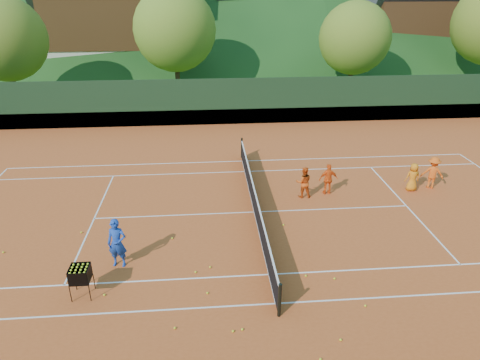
{
  "coord_description": "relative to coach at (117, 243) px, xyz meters",
  "views": [
    {
      "loc": [
        -1.86,
        -15.14,
        8.53
      ],
      "look_at": [
        -0.6,
        0.0,
        1.48
      ],
      "focal_mm": 32.0,
      "sensor_mm": 36.0,
      "label": 1
    }
  ],
  "objects": [
    {
      "name": "court_lines",
      "position": [
        4.85,
        3.19,
        -0.85
      ],
      "size": [
        23.83,
        11.03,
        0.0
      ],
      "color": "white",
      "rests_on": "clay_court"
    },
    {
      "name": "tennis_ball_24",
      "position": [
        5.84,
        2.03,
        -0.82
      ],
      "size": [
        0.07,
        0.07,
        0.07
      ],
      "primitive_type": "sphere",
      "color": "yellow",
      "rests_on": "clay_court"
    },
    {
      "name": "tree_b",
      "position": [
        0.85,
        23.19,
        4.32
      ],
      "size": [
        6.4,
        6.4,
        8.4
      ],
      "color": "#3F2A19",
      "rests_on": "ground"
    },
    {
      "name": "tennis_ball_0",
      "position": [
        -4.14,
        1.02,
        -0.82
      ],
      "size": [
        0.07,
        0.07,
        0.07
      ],
      "primitive_type": "sphere",
      "color": "yellow",
      "rests_on": "clay_court"
    },
    {
      "name": "clay_court",
      "position": [
        4.85,
        3.19,
        -0.86
      ],
      "size": [
        40.0,
        24.0,
        0.02
      ],
      "primitive_type": "cube",
      "color": "#B34A1D",
      "rests_on": "ground"
    },
    {
      "name": "tennis_ball_13",
      "position": [
        2.5,
        -0.65,
        -0.82
      ],
      "size": [
        0.07,
        0.07,
        0.07
      ],
      "primitive_type": "sphere",
      "color": "yellow",
      "rests_on": "clay_court"
    },
    {
      "name": "chalet_mid",
      "position": [
        10.85,
        37.19,
        4.12
      ],
      "size": [
        12.65,
        8.82,
        11.45
      ],
      "color": "beige",
      "rests_on": "ground"
    },
    {
      "name": "chalet_right",
      "position": [
        24.85,
        33.19,
        4.39
      ],
      "size": [
        11.5,
        8.82,
        11.91
      ],
      "color": "beige",
      "rests_on": "ground"
    },
    {
      "name": "tennis_ball_4",
      "position": [
        3.52,
        -3.31,
        -0.82
      ],
      "size": [
        0.07,
        0.07,
        0.07
      ],
      "primitive_type": "sphere",
      "color": "yellow",
      "rests_on": "clay_court"
    },
    {
      "name": "tennis_ball_12",
      "position": [
        6.0,
        -1.13,
        -0.82
      ],
      "size": [
        0.07,
        0.07,
        0.07
      ],
      "primitive_type": "sphere",
      "color": "yellow",
      "rests_on": "clay_court"
    },
    {
      "name": "chalet_left",
      "position": [
        -5.15,
        33.19,
        4.78
      ],
      "size": [
        13.8,
        9.93,
        12.92
      ],
      "color": "beige",
      "rests_on": "ground"
    },
    {
      "name": "tennis_ball_26",
      "position": [
        6.87,
        -1.35,
        -0.82
      ],
      "size": [
        0.07,
        0.07,
        0.07
      ],
      "primitive_type": "sphere",
      "color": "yellow",
      "rests_on": "clay_court"
    },
    {
      "name": "student_d",
      "position": [
        13.08,
        4.81,
        -0.11
      ],
      "size": [
        1.1,
        0.87,
        1.49
      ],
      "primitive_type": "imported",
      "rotation": [
        0.0,
        0.0,
        2.76
      ],
      "color": "#F45C15",
      "rests_on": "clay_court"
    },
    {
      "name": "tennis_ball_11",
      "position": [
        1.97,
        -3.06,
        -0.82
      ],
      "size": [
        0.07,
        0.07,
        0.07
      ],
      "primitive_type": "sphere",
      "color": "yellow",
      "rests_on": "clay_court"
    },
    {
      "name": "student_c",
      "position": [
        12.08,
        4.6,
        -0.2
      ],
      "size": [
        0.64,
        0.42,
        1.29
      ],
      "primitive_type": "imported",
      "rotation": [
        0.0,
        0.0,
        3.13
      ],
      "color": "orange",
      "rests_on": "clay_court"
    },
    {
      "name": "tennis_ball_1",
      "position": [
        2.97,
        -0.42,
        -0.82
      ],
      "size": [
        0.07,
        0.07,
        0.07
      ],
      "primitive_type": "sphere",
      "color": "yellow",
      "rests_on": "clay_court"
    },
    {
      "name": "student_a",
      "position": [
        7.1,
        4.39,
        -0.16
      ],
      "size": [
        0.7,
        0.56,
        1.39
      ],
      "primitive_type": "imported",
      "rotation": [
        0.0,
        0.0,
        3.09
      ],
      "color": "#DB4E13",
      "rests_on": "clay_court"
    },
    {
      "name": "tennis_ball_15",
      "position": [
        2.86,
        -1.7,
        -0.82
      ],
      "size": [
        0.07,
        0.07,
        0.07
      ],
      "primitive_type": "sphere",
      "color": "yellow",
      "rests_on": "clay_court"
    },
    {
      "name": "tennis_ball_10",
      "position": [
        -0.15,
        1.65,
        -0.82
      ],
      "size": [
        0.07,
        0.07,
        0.07
      ],
      "primitive_type": "sphere",
      "color": "yellow",
      "rests_on": "clay_court"
    },
    {
      "name": "tennis_net",
      "position": [
        4.85,
        3.19,
        -0.35
      ],
      "size": [
        0.1,
        12.07,
        1.1
      ],
      "color": "black",
      "rests_on": "clay_court"
    },
    {
      "name": "perimeter_fence",
      "position": [
        4.85,
        3.19,
        0.4
      ],
      "size": [
        40.4,
        24.24,
        3.0
      ],
      "color": "black",
      "rests_on": "clay_court"
    },
    {
      "name": "tennis_ball_20",
      "position": [
        3.78,
        -3.27,
        -0.82
      ],
      "size": [
        0.07,
        0.07,
        0.07
      ],
      "primitive_type": "sphere",
      "color": "yellow",
      "rests_on": "clay_court"
    },
    {
      "name": "tennis_ball_25",
      "position": [
        1.63,
        1.43,
        -0.82
      ],
      "size": [
        0.07,
        0.07,
        0.07
      ],
      "primitive_type": "sphere",
      "color": "yellow",
      "rests_on": "clay_court"
    },
    {
      "name": "tree_a",
      "position": [
        -11.15,
        21.19,
        4.0
      ],
      "size": [
        6.0,
        6.0,
        7.88
      ],
      "color": "#3D2618",
      "rests_on": "ground"
    },
    {
      "name": "tree_c",
      "position": [
        14.85,
        22.19,
        3.67
      ],
      "size": [
        5.6,
        5.6,
        7.35
      ],
      "color": "#3E2618",
      "rests_on": "ground"
    },
    {
      "name": "coach",
      "position": [
        0.0,
        0.0,
        0.0
      ],
      "size": [
        0.67,
        0.49,
        1.7
      ],
      "primitive_type": "imported",
      "rotation": [
        0.0,
        0.0,
        -0.15
      ],
      "color": "#1A41AB",
      "rests_on": "clay_court"
    },
    {
      "name": "tennis_ball_9",
      "position": [
        6.3,
        -3.85,
        -0.82
      ],
      "size": [
        0.07,
        0.07,
        0.07
      ],
      "primitive_type": "sphere",
      "color": "yellow",
      "rests_on": "clay_court"
    },
    {
      "name": "tennis_ball_8",
      "position": [
        7.4,
        -2.64,
        -0.82
      ],
      "size": [
        0.07,
        0.07,
        0.07
      ],
      "primitive_type": "sphere",
      "color": "yellow",
      "rests_on": "clay_court"
    },
    {
      "name": "ground",
      "position": [
        4.85,
        3.19,
        -0.87
      ],
      "size": [
        400.0,
        400.0,
        0.0
      ],
      "primitive_type": "plane",
      "color": "#32561B",
      "rests_on": "ground"
    },
    {
      "name": "ball_hopper",
      "position": [
        -0.82,
        -1.44,
        -0.1
      ],
      "size": [
        0.57,
        0.57,
        1.0
      ],
      "color": "black",
      "rests_on": "clay_court"
    },
    {
      "name": "tennis_ball_5",
      "position": [
        5.62,
        -4.43,
        -0.82
      ],
      "size": [
        0.07,
        0.07,
        0.07
      ],
      "primitive_type": "sphere",
      "color": "yellow",
      "rests_on": "clay_court"
    },
    {
      "name": "student_b",
      "position": [
        8.25,
        4.6,
        -0.15
      ],
      "size": [
        0.83,
        0.36,
        1.4
      ],
      "primitive_type": "imported",
      "rotation": [
        0.0,
        0.0,
        3.16
      ],
      "color": "#FF5D16",
      "rests_on": "clay_court"
    },
    {
      "name": "tennis_ball_22",
      "position": [
        -0.16,
        1.75,
        -0.82
      ],
      "size": [
        0.07,
        0.07,
        0.07
      ],
      "primitive_type": "sphere",
      "color": "yellow",
      "rests_on": "clay_court"
    },
    {
      "name": "tennis_ball_2",
      "position": [
        -1.78,
        2.12,
        -0.82
      ],
      "size": [
        0.07,
        0.07,
        0.07
      ],
      "primitive_type": "sphere",
      "color": "yellow",
      "rests_on": "clay_court"
    },
    {
      "name": "tennis_ball_23",
      "position": [
        -0.2,
        -1.53,
        -0.82
      ],
      "size": [
        0.07,
        0.07,
        0.07
      ],
      "primitive_type": "sphere",
      "color": "yellow",
      "rests_on": "clay_court"
    }
  ]
}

